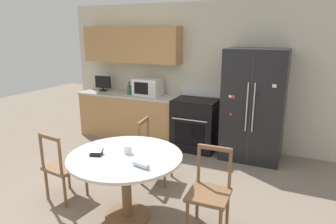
# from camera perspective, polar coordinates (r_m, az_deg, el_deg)

# --- Properties ---
(ground_plane) EXTENTS (14.00, 14.00, 0.00)m
(ground_plane) POSITION_cam_1_polar(r_m,az_deg,el_deg) (3.87, -9.72, -17.59)
(ground_plane) COLOR gray
(back_wall) EXTENTS (5.20, 0.44, 2.60)m
(back_wall) POSITION_cam_1_polar(r_m,az_deg,el_deg) (5.74, 1.71, 8.61)
(back_wall) COLOR beige
(back_wall) RESTS_ON ground_plane
(kitchen_counter) EXTENTS (2.03, 0.64, 0.90)m
(kitchen_counter) POSITION_cam_1_polar(r_m,az_deg,el_deg) (6.06, -7.26, -0.67)
(kitchen_counter) COLOR #AD7F4C
(kitchen_counter) RESTS_ON ground_plane
(refrigerator) EXTENTS (0.96, 0.71, 1.83)m
(refrigerator) POSITION_cam_1_polar(r_m,az_deg,el_deg) (5.09, 16.00, 1.23)
(refrigerator) COLOR black
(refrigerator) RESTS_ON ground_plane
(oven_range) EXTENTS (0.77, 0.68, 1.08)m
(oven_range) POSITION_cam_1_polar(r_m,az_deg,el_deg) (5.45, 5.31, -2.21)
(oven_range) COLOR black
(oven_range) RESTS_ON ground_plane
(microwave) EXTENTS (0.51, 0.39, 0.32)m
(microwave) POSITION_cam_1_polar(r_m,az_deg,el_deg) (5.76, -3.83, 4.80)
(microwave) COLOR white
(microwave) RESTS_ON kitchen_counter
(countertop_tv) EXTENTS (0.36, 0.16, 0.30)m
(countertop_tv) POSITION_cam_1_polar(r_m,az_deg,el_deg) (6.33, -12.27, 5.45)
(countertop_tv) COLOR black
(countertop_tv) RESTS_ON kitchen_counter
(counter_bottle) EXTENTS (0.08, 0.08, 0.24)m
(counter_bottle) POSITION_cam_1_polar(r_m,az_deg,el_deg) (5.90, -7.38, 4.28)
(counter_bottle) COLOR #2D6B38
(counter_bottle) RESTS_ON kitchen_counter
(dining_table) EXTENTS (1.26, 1.26, 0.77)m
(dining_table) POSITION_cam_1_polar(r_m,az_deg,el_deg) (3.40, -8.07, -10.29)
(dining_table) COLOR beige
(dining_table) RESTS_ON ground_plane
(dining_chair_far) EXTENTS (0.47, 0.47, 0.90)m
(dining_chair_far) POSITION_cam_1_polar(r_m,az_deg,el_deg) (4.26, -2.57, -7.62)
(dining_chair_far) COLOR brown
(dining_chair_far) RESTS_ON ground_plane
(dining_chair_left) EXTENTS (0.47, 0.47, 0.90)m
(dining_chair_left) POSITION_cam_1_polar(r_m,az_deg,el_deg) (4.03, -19.31, -9.86)
(dining_chair_left) COLOR brown
(dining_chair_left) RESTS_ON ground_plane
(dining_chair_right) EXTENTS (0.43, 0.43, 0.90)m
(dining_chair_right) POSITION_cam_1_polar(r_m,az_deg,el_deg) (3.29, 7.90, -15.03)
(dining_chair_right) COLOR brown
(dining_chair_right) RESTS_ON ground_plane
(candle_glass) EXTENTS (0.09, 0.09, 0.09)m
(candle_glass) POSITION_cam_1_polar(r_m,az_deg,el_deg) (3.37, -7.68, -7.20)
(candle_glass) COLOR silver
(candle_glass) RESTS_ON dining_table
(folded_napkin) EXTENTS (0.19, 0.09, 0.05)m
(folded_napkin) POSITION_cam_1_polar(r_m,az_deg,el_deg) (3.03, -5.17, -10.04)
(folded_napkin) COLOR #A3BCDB
(folded_napkin) RESTS_ON dining_table
(wallet) EXTENTS (0.15, 0.16, 0.07)m
(wallet) POSITION_cam_1_polar(r_m,az_deg,el_deg) (3.40, -13.44, -7.51)
(wallet) COLOR black
(wallet) RESTS_ON dining_table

